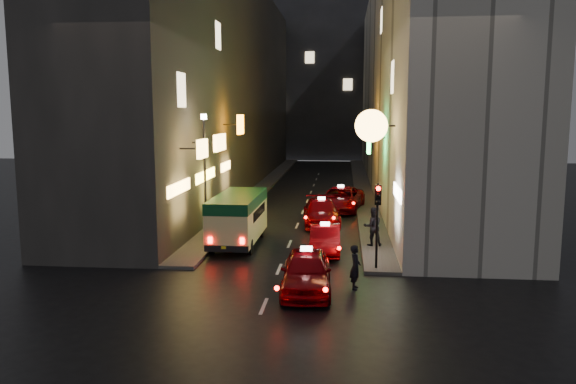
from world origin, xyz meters
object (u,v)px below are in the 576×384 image
(minibus, at_px, (238,213))
(pedestrian_crossing, at_px, (355,264))
(taxi_near, at_px, (306,268))
(traffic_light, at_px, (378,207))
(lamp_post, at_px, (205,168))

(minibus, xyz_separation_m, pedestrian_crossing, (5.58, -6.39, -0.63))
(taxi_near, distance_m, traffic_light, 4.25)
(taxi_near, distance_m, pedestrian_crossing, 1.84)
(minibus, xyz_separation_m, lamp_post, (-1.72, 0.41, 2.15))
(minibus, xyz_separation_m, traffic_light, (6.48, -4.12, 1.12))
(pedestrian_crossing, relative_size, traffic_light, 0.54)
(taxi_near, height_order, lamp_post, lamp_post)
(taxi_near, distance_m, lamp_post, 9.57)
(minibus, bearing_deg, traffic_light, -32.42)
(minibus, height_order, pedestrian_crossing, minibus)
(traffic_light, height_order, lamp_post, lamp_post)
(minibus, height_order, lamp_post, lamp_post)
(pedestrian_crossing, bearing_deg, traffic_light, -17.87)
(pedestrian_crossing, height_order, lamp_post, lamp_post)
(minibus, distance_m, pedestrian_crossing, 8.51)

